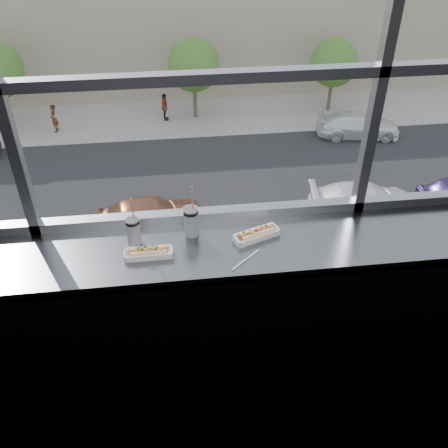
{
  "coord_description": "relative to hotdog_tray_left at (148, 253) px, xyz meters",
  "views": [
    {
      "loc": [
        -0.17,
        -1.02,
        2.93
      ],
      "look_at": [
        0.11,
        1.23,
        1.25
      ],
      "focal_mm": 40.0,
      "sensor_mm": 36.0,
      "label": 1
    }
  ],
  "objects": [
    {
      "name": "hotdog_tray_right",
      "position": [
        0.63,
        0.09,
        0.0
      ],
      "size": [
        0.29,
        0.18,
        0.07
      ],
      "rotation": [
        0.0,
        0.0,
        0.36
      ],
      "color": "white",
      "rests_on": "counter"
    },
    {
      "name": "counter_fascia",
      "position": [
        0.33,
        -0.2,
        -0.58
      ],
      "size": [
        6.0,
        0.04,
        1.04
      ],
      "primitive_type": "cube",
      "color": "slate",
      "rests_on": "ground"
    },
    {
      "name": "car_far_c",
      "position": [
        11.59,
        24.33,
        -11.11
      ],
      "size": [
        3.17,
        6.03,
        1.92
      ],
      "primitive_type": "imported",
      "rotation": [
        0.0,
        0.0,
        1.43
      ],
      "color": "white",
      "rests_on": "street_asphalt"
    },
    {
      "name": "wall_back_lower",
      "position": [
        0.33,
        0.33,
        -0.58
      ],
      "size": [
        6.0,
        0.0,
        6.0
      ],
      "primitive_type": "plane",
      "rotation": [
        1.57,
        0.0,
        0.0
      ],
      "color": "black",
      "rests_on": "ground"
    },
    {
      "name": "plaza_near",
      "position": [
        0.33,
        7.33,
        -12.11
      ],
      "size": [
        50.0,
        14.0,
        0.04
      ],
      "primitive_type": "cube",
      "color": "#A09B93",
      "rests_on": "plaza_ground"
    },
    {
      "name": "soda_cup_right",
      "position": [
        0.26,
        0.18,
        0.08
      ],
      "size": [
        0.1,
        0.1,
        0.35
      ],
      "color": "white",
      "rests_on": "counter"
    },
    {
      "name": "window_glass",
      "position": [
        0.33,
        0.35,
        1.17
      ],
      "size": [
        6.0,
        0.0,
        6.0
      ],
      "primitive_type": "plane",
      "rotation": [
        1.57,
        0.0,
        0.0
      ],
      "color": "silver",
      "rests_on": "ground"
    },
    {
      "name": "soda_cup_left",
      "position": [
        -0.08,
        0.14,
        0.07
      ],
      "size": [
        0.09,
        0.09,
        0.32
      ],
      "color": "white",
      "rests_on": "counter"
    },
    {
      "name": "pedestrian_a",
      "position": [
        -6.74,
        27.24,
        -11.05
      ],
      "size": [
        0.69,
        0.92,
        2.07
      ],
      "primitive_type": "imported",
      "rotation": [
        0.0,
        0.0,
        4.71
      ],
      "color": "#66605B",
      "rests_on": "far_sidewalk"
    },
    {
      "name": "tree_center",
      "position": [
        2.02,
        28.33,
        -8.68
      ],
      "size": [
        3.25,
        3.25,
        5.08
      ],
      "color": "#47382B",
      "rests_on": "far_sidewalk"
    },
    {
      "name": "hotdog_tray_left",
      "position": [
        0.0,
        0.0,
        0.0
      ],
      "size": [
        0.27,
        0.09,
        0.07
      ],
      "rotation": [
        0.0,
        0.0,
        0.02
      ],
      "color": "white",
      "rests_on": "counter"
    },
    {
      "name": "far_building",
      "position": [
        0.33,
        38.33,
        -8.13
      ],
      "size": [
        50.0,
        14.0,
        8.0
      ],
      "primitive_type": "cube",
      "color": "tan",
      "rests_on": "plaza_ground"
    },
    {
      "name": "tree_right",
      "position": [
        10.97,
        28.33,
        -8.89
      ],
      "size": [
        3.06,
        3.06,
        4.77
      ],
      "color": "#47382B",
      "rests_on": "far_sidewalk"
    },
    {
      "name": "far_sidewalk",
      "position": [
        0.33,
        28.33,
        -12.11
      ],
      "size": [
        80.0,
        6.0,
        0.04
      ],
      "primitive_type": "cube",
      "color": "#A09B93",
      "rests_on": "plaza_ground"
    },
    {
      "name": "plaza_ground",
      "position": [
        0.33,
        43.83,
        -12.13
      ],
      "size": [
        120.0,
        120.0,
        0.0
      ],
      "primitive_type": "plane",
      "color": "#A09B93",
      "rests_on": "ground"
    },
    {
      "name": "street_asphalt",
      "position": [
        0.33,
        20.33,
        -12.1
      ],
      "size": [
        80.0,
        10.0,
        0.06
      ],
      "primitive_type": "cube",
      "color": "black",
      "rests_on": "plaza_ground"
    },
    {
      "name": "wrapper",
      "position": [
        -0.08,
        0.05,
        -0.01
      ],
      "size": [
        0.11,
        0.08,
        0.03
      ],
      "primitive_type": "ellipsoid",
      "color": "silver",
      "rests_on": "counter"
    },
    {
      "name": "counter",
      "position": [
        0.33,
        0.05,
        -0.06
      ],
      "size": [
        6.0,
        0.55,
        0.06
      ],
      "primitive_type": "cube",
      "color": "slate",
      "rests_on": "ground"
    },
    {
      "name": "pedestrian_b",
      "position": [
        0.05,
        28.09,
        -11.03
      ],
      "size": [
        0.7,
        0.94,
        2.11
      ],
      "primitive_type": "imported",
      "rotation": [
        0.0,
        0.0,
        1.57
      ],
      "color": "#66605B",
      "rests_on": "far_sidewalk"
    },
    {
      "name": "car_near_d",
      "position": [
        9.12,
        16.33,
        -11.05
      ],
      "size": [
        3.07,
        6.3,
        2.03
      ],
      "primitive_type": "imported",
      "rotation": [
        0.0,
        0.0,
        1.48
      ],
      "color": "white",
      "rests_on": "street_asphalt"
    },
    {
      "name": "car_near_c",
      "position": [
        -0.93,
        16.33,
        -10.97
      ],
      "size": [
        3.61,
        6.89,
        2.19
      ],
      "primitive_type": "imported",
      "rotation": [
        0.0,
        0.0,
        1.71
      ],
      "color": "brown",
      "rests_on": "street_asphalt"
    },
    {
      "name": "loose_straw",
      "position": [
        0.54,
        -0.1,
        -0.02
      ],
      "size": [
        0.18,
        0.16,
        0.01
      ],
      "primitive_type": "cylinder",
      "rotation": [
        0.0,
        1.57,
        0.71
      ],
      "color": "white",
      "rests_on": "counter"
    },
    {
      "name": "window_mullions",
      "position": [
        0.33,
        0.33,
        1.17
      ],
      "size": [
        6.0,
        0.08,
        2.4
      ],
      "primitive_type": null,
      "color": "gray",
      "rests_on": "ground"
    }
  ]
}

